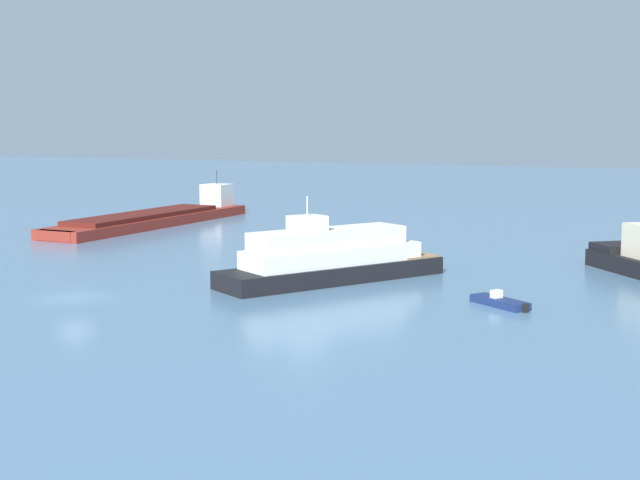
% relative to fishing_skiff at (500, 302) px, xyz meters
% --- Properties ---
extents(ground_plane, '(400.00, 400.00, 0.00)m').
position_rel_fishing_skiff_xyz_m(ground_plane, '(-26.37, -9.55, -0.27)').
color(ground_plane, slate).
extents(fishing_skiff, '(4.30, 3.47, 0.98)m').
position_rel_fishing_skiff_xyz_m(fishing_skiff, '(0.00, 0.00, 0.00)').
color(fishing_skiff, navy).
rests_on(fishing_skiff, ground).
extents(small_motorboat, '(4.65, 2.44, 0.90)m').
position_rel_fishing_skiff_xyz_m(small_motorboat, '(-18.13, 14.40, -0.04)').
color(small_motorboat, maroon).
rests_on(small_motorboat, ground).
extents(white_riverboat, '(12.76, 17.76, 6.39)m').
position_rel_fishing_skiff_xyz_m(white_riverboat, '(-13.46, 3.59, 1.43)').
color(white_riverboat, black).
rests_on(white_riverboat, ground).
extents(cargo_barge, '(5.85, 32.47, 5.71)m').
position_rel_fishing_skiff_xyz_m(cargo_barge, '(-47.24, 28.47, 0.63)').
color(cargo_barge, maroon).
rests_on(cargo_barge, ground).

